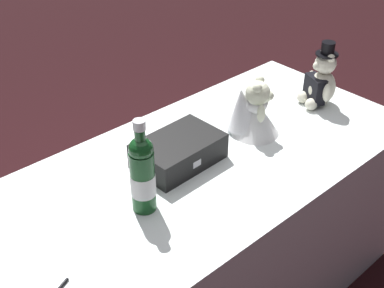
# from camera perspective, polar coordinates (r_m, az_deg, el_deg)

# --- Properties ---
(reception_table) EXTENTS (1.80, 0.79, 0.75)m
(reception_table) POSITION_cam_1_polar(r_m,az_deg,el_deg) (2.06, 0.00, -11.04)
(reception_table) COLOR white
(reception_table) RESTS_ON ground_plane
(teddy_bear_groom) EXTENTS (0.16, 0.16, 0.28)m
(teddy_bear_groom) POSITION_cam_1_polar(r_m,az_deg,el_deg) (2.22, 14.11, 6.70)
(teddy_bear_groom) COLOR beige
(teddy_bear_groom) RESTS_ON reception_table
(teddy_bear_bride) EXTENTS (0.23, 0.24, 0.23)m
(teddy_bear_bride) POSITION_cam_1_polar(r_m,az_deg,el_deg) (1.98, 6.69, 3.66)
(teddy_bear_bride) COLOR white
(teddy_bear_bride) RESTS_ON reception_table
(champagne_bottle) EXTENTS (0.08, 0.08, 0.33)m
(champagne_bottle) POSITION_cam_1_polar(r_m,az_deg,el_deg) (1.57, -5.53, -3.26)
(champagne_bottle) COLOR #13431C
(champagne_bottle) RESTS_ON reception_table
(gift_case_black) EXTENTS (0.31, 0.21, 0.10)m
(gift_case_black) POSITION_cam_1_polar(r_m,az_deg,el_deg) (1.82, -1.48, -0.79)
(gift_case_black) COLOR black
(gift_case_black) RESTS_ON reception_table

